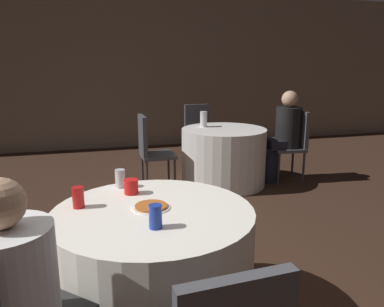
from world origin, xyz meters
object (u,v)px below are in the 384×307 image
at_px(chair_far_west, 150,147).
at_px(soda_can_red, 78,197).
at_px(soda_can_silver, 120,178).
at_px(pizza_plate_near, 151,207).
at_px(chair_far_north, 199,130).
at_px(chair_far_east, 294,140).
at_px(person_black_shirt, 283,136).
at_px(table_near, 154,269).
at_px(soda_can_blue, 155,217).
at_px(table_far, 224,157).
at_px(bottle_far, 204,119).

relative_size(chair_far_west, soda_can_red, 7.66).
height_order(chair_far_west, soda_can_silver, chair_far_west).
bearing_deg(pizza_plate_near, chair_far_north, 69.53).
bearing_deg(chair_far_east, person_black_shirt, 90.00).
relative_size(chair_far_north, soda_can_red, 7.66).
height_order(table_near, soda_can_blue, soda_can_blue).
bearing_deg(chair_far_east, table_far, 90.00).
bearing_deg(table_far, soda_can_red, -126.71).
bearing_deg(soda_can_blue, table_near, 84.00).
bearing_deg(person_black_shirt, table_near, 144.44).
height_order(person_black_shirt, soda_can_blue, person_black_shirt).
distance_m(person_black_shirt, soda_can_blue, 3.37).
xyz_separation_m(chair_far_west, pizza_plate_near, (-0.37, -2.40, 0.18)).
xyz_separation_m(table_far, chair_far_west, (-0.95, -0.02, 0.19)).
relative_size(table_far, chair_far_west, 1.15).
distance_m(chair_far_north, bottle_far, 0.81).
relative_size(chair_far_west, soda_can_silver, 7.66).
relative_size(table_near, chair_far_east, 1.22).
height_order(table_near, soda_can_silver, soda_can_silver).
relative_size(chair_far_west, pizza_plate_near, 4.24).
bearing_deg(table_near, table_far, 61.82).
distance_m(table_far, bottle_far, 0.55).
height_order(table_far, chair_far_west, chair_far_west).
bearing_deg(chair_far_west, soda_can_red, -19.69).
height_order(chair_far_east, soda_can_red, chair_far_east).
height_order(chair_far_east, bottle_far, chair_far_east).
distance_m(table_near, pizza_plate_near, 0.37).
distance_m(chair_far_north, soda_can_silver, 3.28).
xyz_separation_m(chair_far_east, soda_can_silver, (-2.41, -1.90, 0.23)).
distance_m(soda_can_blue, bottle_far, 3.10).
distance_m(chair_far_north, pizza_plate_near, 3.61).
height_order(chair_far_north, chair_far_east, same).
relative_size(table_near, chair_far_north, 1.22).
relative_size(chair_far_north, pizza_plate_near, 4.24).
height_order(pizza_plate_near, bottle_far, bottle_far).
bearing_deg(bottle_far, table_far, -43.40).
distance_m(pizza_plate_near, soda_can_silver, 0.44).
distance_m(chair_far_west, bottle_far, 0.82).
bearing_deg(soda_can_red, bottle_far, 58.97).
distance_m(table_far, chair_far_east, 0.97).
relative_size(table_far, bottle_far, 5.30).
bearing_deg(soda_can_red, chair_far_north, 63.04).
distance_m(table_near, person_black_shirt, 3.18).
relative_size(chair_far_north, soda_can_silver, 7.66).
distance_m(table_far, person_black_shirt, 0.83).
bearing_deg(person_black_shirt, chair_far_north, 45.28).
bearing_deg(chair_far_north, pizza_plate_near, 65.85).
xyz_separation_m(chair_far_north, soda_can_silver, (-1.40, -2.95, 0.23)).
height_order(chair_far_east, soda_can_blue, chair_far_east).
relative_size(soda_can_silver, bottle_far, 0.60).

